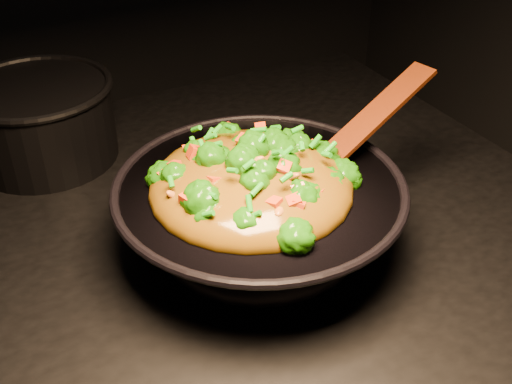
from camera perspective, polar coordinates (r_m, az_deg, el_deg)
wok at (r=0.87m, az=0.31°, el=-2.38°), size 0.46×0.46×0.11m
stir_fry at (r=0.81m, az=-0.46°, el=2.88°), size 0.29×0.29×0.09m
spatula at (r=0.91m, az=9.79°, el=6.07°), size 0.25×0.09×0.10m
back_pot at (r=1.13m, az=-18.56°, el=5.99°), size 0.26×0.26×0.14m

